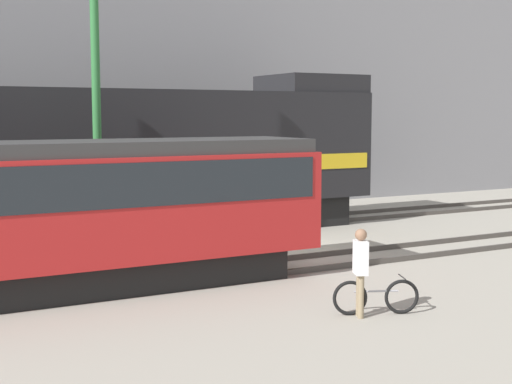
{
  "coord_description": "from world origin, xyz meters",
  "views": [
    {
      "loc": [
        -9.59,
        -16.76,
        3.75
      ],
      "look_at": [
        -1.14,
        -0.93,
        1.8
      ],
      "focal_mm": 50.0,
      "sensor_mm": 36.0,
      "label": 1
    }
  ],
  "objects_px": {
    "freight_locomotive": "(108,161)",
    "person": "(361,264)",
    "utility_pole_right": "(96,90)",
    "streetcar": "(34,209)",
    "bicycle": "(376,297)"
  },
  "relations": [
    {
      "from": "freight_locomotive",
      "to": "person",
      "type": "bearing_deg",
      "value": -81.18
    },
    {
      "from": "freight_locomotive",
      "to": "utility_pole_right",
      "type": "relative_size",
      "value": 2.03
    },
    {
      "from": "person",
      "to": "utility_pole_right",
      "type": "distance_m",
      "value": 8.62
    },
    {
      "from": "utility_pole_right",
      "to": "freight_locomotive",
      "type": "bearing_deg",
      "value": 69.15
    },
    {
      "from": "freight_locomotive",
      "to": "utility_pole_right",
      "type": "height_order",
      "value": "utility_pole_right"
    },
    {
      "from": "streetcar",
      "to": "utility_pole_right",
      "type": "distance_m",
      "value": 4.57
    },
    {
      "from": "freight_locomotive",
      "to": "bicycle",
      "type": "relative_size",
      "value": 11.38
    },
    {
      "from": "freight_locomotive",
      "to": "streetcar",
      "type": "distance_m",
      "value": 7.08
    },
    {
      "from": "utility_pole_right",
      "to": "person",
      "type": "bearing_deg",
      "value": -69.26
    },
    {
      "from": "streetcar",
      "to": "person",
      "type": "bearing_deg",
      "value": -40.8
    },
    {
      "from": "freight_locomotive",
      "to": "person",
      "type": "xyz_separation_m",
      "value": [
        1.63,
        -10.52,
        -1.36
      ]
    },
    {
      "from": "freight_locomotive",
      "to": "streetcar",
      "type": "relative_size",
      "value": 1.43
    },
    {
      "from": "streetcar",
      "to": "bicycle",
      "type": "height_order",
      "value": "streetcar"
    },
    {
      "from": "person",
      "to": "utility_pole_right",
      "type": "xyz_separation_m",
      "value": [
        -2.81,
        7.43,
        3.35
      ]
    },
    {
      "from": "freight_locomotive",
      "to": "person",
      "type": "height_order",
      "value": "freight_locomotive"
    }
  ]
}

